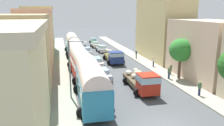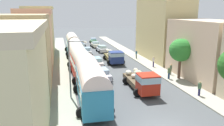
% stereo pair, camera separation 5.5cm
% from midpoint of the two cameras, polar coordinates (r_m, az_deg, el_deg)
% --- Properties ---
extents(ground_plane, '(154.00, 154.00, 0.00)m').
position_cam_midpoint_polar(ground_plane, '(42.56, -3.13, 1.13)').
color(ground_plane, '#484C50').
extents(sidewalk_left, '(2.50, 70.00, 0.14)m').
position_cam_midpoint_polar(sidewalk_left, '(41.89, -12.93, 0.71)').
color(sidewalk_left, '#969B8B').
rests_on(sidewalk_left, ground).
extents(sidewalk_right, '(2.50, 70.00, 0.14)m').
position_cam_midpoint_polar(sidewalk_right, '(44.39, 6.12, 1.67)').
color(sidewalk_right, '#9D9A8B').
rests_on(sidewalk_right, ground).
extents(building_left_0, '(5.60, 11.75, 8.24)m').
position_cam_midpoint_polar(building_left_0, '(15.07, -26.79, -6.78)').
color(building_left_0, beige).
rests_on(building_left_0, ground).
extents(building_left_1, '(5.81, 9.25, 8.58)m').
position_cam_midpoint_polar(building_left_1, '(25.99, -22.07, 1.98)').
color(building_left_1, tan).
rests_on(building_left_1, ground).
extents(building_left_2, '(4.85, 10.97, 9.22)m').
position_cam_midpoint_polar(building_left_2, '(36.69, -18.61, 5.86)').
color(building_left_2, tan).
rests_on(building_left_2, ground).
extents(building_left_3, '(5.61, 13.37, 9.74)m').
position_cam_midpoint_polar(building_left_3, '(49.45, -17.81, 7.95)').
color(building_left_3, tan).
rests_on(building_left_3, ground).
extents(building_right_1, '(5.80, 11.20, 7.76)m').
position_cam_midpoint_polar(building_right_1, '(31.84, 23.03, 3.06)').
color(building_right_1, beige).
rests_on(building_right_1, ground).
extents(building_right_2, '(5.54, 13.14, 12.58)m').
position_cam_midpoint_polar(building_right_2, '(42.50, 12.82, 9.37)').
color(building_right_2, tan).
rests_on(building_right_2, ground).
extents(parked_bus_0, '(3.49, 9.78, 4.19)m').
position_cam_midpoint_polar(parked_bus_0, '(21.67, -5.37, -4.59)').
color(parked_bus_0, teal).
rests_on(parked_bus_0, ground).
extents(parked_bus_1, '(3.43, 9.66, 3.97)m').
position_cam_midpoint_polar(parked_bus_1, '(30.34, -7.80, 0.29)').
color(parked_bus_1, red).
rests_on(parked_bus_1, ground).
extents(parked_bus_2, '(3.49, 10.03, 3.94)m').
position_cam_midpoint_polar(parked_bus_2, '(39.14, -9.15, 3.11)').
color(parked_bus_2, gold).
rests_on(parked_bus_2, ground).
extents(parked_bus_3, '(3.35, 9.18, 4.18)m').
position_cam_midpoint_polar(parked_bus_3, '(47.99, -10.01, 5.13)').
color(parked_bus_3, teal).
rests_on(parked_bus_3, ground).
extents(cargo_truck_0, '(3.01, 7.18, 2.49)m').
position_cam_midpoint_polar(cargo_truck_0, '(25.17, 7.87, -4.60)').
color(cargo_truck_0, '#AF2515').
rests_on(cargo_truck_0, ground).
extents(cargo_truck_1, '(3.27, 7.14, 2.30)m').
position_cam_midpoint_polar(cargo_truck_1, '(38.48, 0.63, 1.72)').
color(cargo_truck_1, navy).
rests_on(cargo_truck_1, ground).
extents(car_0, '(2.46, 3.78, 1.54)m').
position_cam_midpoint_polar(car_0, '(49.02, -2.55, 3.66)').
color(car_0, silver).
rests_on(car_0, ground).
extents(car_1, '(2.37, 3.78, 1.42)m').
position_cam_midpoint_polar(car_1, '(55.68, -4.26, 4.76)').
color(car_1, beige).
rests_on(car_1, ground).
extents(car_2, '(2.28, 3.95, 1.50)m').
position_cam_midpoint_polar(car_2, '(62.60, -4.75, 5.71)').
color(car_2, '#52944F').
rests_on(car_2, ground).
extents(car_3, '(2.40, 4.40, 1.45)m').
position_cam_midpoint_polar(car_3, '(29.68, -2.54, -2.79)').
color(car_3, silver).
rests_on(car_3, ground).
extents(car_4, '(2.30, 4.27, 1.50)m').
position_cam_midpoint_polar(car_4, '(36.47, -4.00, 0.26)').
color(car_4, silver).
rests_on(car_4, ground).
extents(car_5, '(2.45, 3.89, 1.65)m').
position_cam_midpoint_polar(car_5, '(45.74, -6.56, 2.96)').
color(car_5, silver).
rests_on(car_5, ground).
extents(car_6, '(2.48, 4.22, 1.49)m').
position_cam_midpoint_polar(car_6, '(57.25, -7.93, 4.93)').
color(car_6, silver).
rests_on(car_6, ground).
extents(pedestrian_0, '(0.45, 0.45, 1.80)m').
position_cam_midpoint_polar(pedestrian_0, '(30.28, 14.46, -2.34)').
color(pedestrian_0, navy).
rests_on(pedestrian_0, ground).
extents(pedestrian_1, '(0.43, 0.43, 1.86)m').
position_cam_midpoint_polar(pedestrian_1, '(36.13, 10.64, 0.46)').
color(pedestrian_1, '#281D4D').
rests_on(pedestrian_1, ground).
extents(pedestrian_2, '(0.33, 0.33, 1.68)m').
position_cam_midpoint_polar(pedestrian_2, '(32.32, 14.91, -1.47)').
color(pedestrian_2, '#6E6C58').
rests_on(pedestrian_2, ground).
extents(pedestrian_3, '(0.49, 0.49, 1.76)m').
position_cam_midpoint_polar(pedestrian_3, '(25.33, 21.61, -5.96)').
color(pedestrian_3, '#21224E').
rests_on(pedestrian_3, ground).
extents(pedestrian_4, '(0.48, 0.48, 1.76)m').
position_cam_midpoint_polar(pedestrian_4, '(42.01, 6.31, 2.31)').
color(pedestrian_4, '#495143').
rests_on(pedestrian_4, ground).
extents(streetlamp_near, '(1.90, 0.28, 6.10)m').
position_cam_midpoint_polar(streetlamp_near, '(22.73, -10.09, -0.29)').
color(streetlamp_near, gray).
rests_on(streetlamp_near, ground).
extents(roadside_tree_1, '(2.97, 2.97, 5.45)m').
position_cam_midpoint_polar(roadside_tree_1, '(30.22, 17.24, 3.13)').
color(roadside_tree_1, brown).
rests_on(roadside_tree_1, ground).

